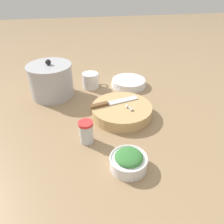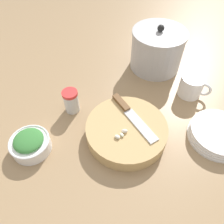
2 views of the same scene
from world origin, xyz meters
name	(u,v)px [view 1 (image 1 of 2)]	position (x,y,z in m)	size (l,w,h in m)	color
ground_plane	(113,118)	(0.00, 0.00, 0.00)	(5.00, 5.00, 0.00)	#997A56
cutting_board	(122,111)	(0.02, -0.04, 0.03)	(0.27, 0.27, 0.05)	tan
chef_knife	(112,103)	(0.05, 0.00, 0.06)	(0.09, 0.23, 0.01)	brown
garlic_cloves	(129,108)	(-0.01, -0.07, 0.06)	(0.05, 0.03, 0.01)	silver
herb_bowl	(130,161)	(-0.30, 0.00, 0.03)	(0.13, 0.13, 0.06)	white
spice_jar	(86,132)	(-0.14, 0.13, 0.05)	(0.06, 0.06, 0.09)	silver
coffee_mug	(91,80)	(0.33, 0.07, 0.04)	(0.10, 0.10, 0.09)	white
plate_stack	(129,83)	(0.31, -0.14, 0.02)	(0.20, 0.20, 0.04)	white
stock_pot	(51,80)	(0.27, 0.28, 0.09)	(0.23, 0.23, 0.20)	#B2B2B7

